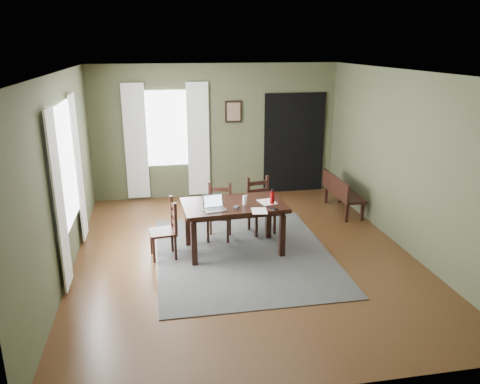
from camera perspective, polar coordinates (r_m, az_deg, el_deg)
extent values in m
cube|color=#492C16|center=(7.20, 0.43, -7.60)|extent=(5.00, 6.00, 0.01)
cube|color=#474C31|center=(9.63, -2.89, 7.38)|extent=(5.00, 0.02, 2.70)
cube|color=#474C31|center=(3.99, 8.57, -8.03)|extent=(5.00, 0.02, 2.70)
cube|color=#474C31|center=(6.75, -20.91, 1.73)|extent=(0.02, 6.00, 2.70)
cube|color=#474C31|center=(7.59, 19.37, 3.58)|extent=(0.02, 6.00, 2.70)
cube|color=white|center=(6.52, 0.49, 14.43)|extent=(5.00, 6.00, 0.02)
cube|color=#3B3B3B|center=(7.19, 0.43, -7.52)|extent=(2.60, 3.20, 0.01)
cube|color=black|center=(7.03, -0.78, -1.63)|extent=(1.57, 0.99, 0.06)
cube|color=black|center=(7.05, -0.77, -2.06)|extent=(1.40, 0.82, 0.05)
cube|color=black|center=(6.75, -5.62, -6.29)|extent=(0.09, 0.09, 0.65)
cube|color=black|center=(7.40, -6.38, -4.09)|extent=(0.09, 0.09, 0.65)
cube|color=black|center=(7.02, 5.16, -5.29)|extent=(0.09, 0.09, 0.65)
cube|color=black|center=(7.65, 3.50, -3.27)|extent=(0.09, 0.09, 0.65)
cube|color=black|center=(7.02, -9.41, -4.84)|extent=(0.43, 0.43, 0.04)
cube|color=black|center=(7.22, -10.75, -6.03)|extent=(0.04, 0.04, 0.38)
cube|color=black|center=(7.26, -8.28, -5.78)|extent=(0.04, 0.04, 0.38)
cube|color=black|center=(6.94, -10.44, -7.04)|extent=(0.04, 0.04, 0.38)
cube|color=black|center=(6.97, -7.85, -6.77)|extent=(0.04, 0.04, 0.38)
cube|color=black|center=(7.10, -8.30, -2.34)|extent=(0.05, 0.05, 0.48)
cube|color=black|center=(6.79, -7.85, -3.26)|extent=(0.05, 0.05, 0.48)
cube|color=black|center=(6.99, -8.03, -3.79)|extent=(0.06, 0.29, 0.06)
cube|color=black|center=(6.95, -8.08, -2.79)|extent=(0.06, 0.29, 0.06)
cube|color=black|center=(6.90, -8.13, -1.78)|extent=(0.06, 0.29, 0.06)
cube|color=black|center=(7.57, -2.57, -2.86)|extent=(0.48, 0.48, 0.04)
cube|color=black|center=(7.52, -3.91, -4.76)|extent=(0.05, 0.05, 0.38)
cube|color=black|center=(7.81, -3.57, -3.87)|extent=(0.05, 0.05, 0.38)
cube|color=black|center=(7.48, -1.48, -4.84)|extent=(0.05, 0.05, 0.38)
cube|color=black|center=(7.78, -1.24, -3.94)|extent=(0.05, 0.05, 0.38)
cube|color=black|center=(7.67, -3.69, -0.58)|extent=(0.05, 0.05, 0.49)
cube|color=black|center=(7.63, -1.18, -0.65)|extent=(0.05, 0.05, 0.49)
cube|color=black|center=(7.69, -2.42, -1.54)|extent=(0.29, 0.10, 0.07)
cube|color=black|center=(7.65, -2.44, -0.62)|extent=(0.29, 0.10, 0.07)
cube|color=black|center=(7.61, -2.45, 0.32)|extent=(0.29, 0.10, 0.07)
cube|color=black|center=(7.84, 2.67, -2.04)|extent=(0.47, 0.47, 0.04)
cube|color=black|center=(7.71, 2.00, -4.09)|extent=(0.04, 0.04, 0.40)
cube|color=black|center=(8.00, 1.11, -3.28)|extent=(0.04, 0.04, 0.40)
cube|color=black|center=(7.84, 4.22, -3.77)|extent=(0.04, 0.04, 0.40)
cube|color=black|center=(8.11, 3.26, -2.98)|extent=(0.04, 0.04, 0.40)
cube|color=black|center=(7.85, 1.01, 0.02)|extent=(0.05, 0.05, 0.50)
cube|color=black|center=(7.98, 3.33, 0.28)|extent=(0.05, 0.05, 0.50)
cube|color=black|center=(7.96, 2.17, -0.78)|extent=(0.30, 0.08, 0.07)
cube|color=black|center=(7.91, 2.18, 0.15)|extent=(0.30, 0.08, 0.07)
cube|color=black|center=(7.87, 2.19, 1.09)|extent=(0.30, 0.08, 0.07)
cube|color=black|center=(9.05, 12.55, -0.11)|extent=(0.40, 1.24, 0.05)
cube|color=black|center=(8.71, 14.69, -2.34)|extent=(0.05, 0.05, 0.34)
cube|color=black|center=(8.59, 12.87, -2.49)|extent=(0.05, 0.05, 0.34)
cube|color=black|center=(9.63, 12.10, -0.24)|extent=(0.05, 0.05, 0.34)
cube|color=black|center=(9.52, 10.43, -0.34)|extent=(0.05, 0.05, 0.34)
cube|color=black|center=(8.93, 11.58, 0.91)|extent=(0.04, 1.24, 0.30)
cube|color=#B7B7BC|center=(6.74, -3.03, -2.17)|extent=(0.34, 0.26, 0.02)
cube|color=#B7B7BC|center=(6.81, -3.32, -1.08)|extent=(0.31, 0.11, 0.20)
cube|color=silver|center=(6.80, -3.30, -1.10)|extent=(0.27, 0.08, 0.16)
cube|color=#3F3F42|center=(6.73, -3.01, -2.13)|extent=(0.27, 0.17, 0.00)
cube|color=#3F3F42|center=(6.80, -0.49, -1.89)|extent=(0.09, 0.12, 0.03)
cube|color=black|center=(6.81, 3.96, -1.96)|extent=(0.13, 0.18, 0.02)
cylinder|color=silver|center=(6.96, 0.58, -0.99)|extent=(0.08, 0.08, 0.14)
cylinder|color=#A20C10|center=(6.99, 3.95, -0.68)|extent=(0.07, 0.07, 0.20)
cylinder|color=black|center=(6.96, 3.97, 0.21)|extent=(0.04, 0.04, 0.03)
cube|color=white|center=(6.77, -3.43, -2.15)|extent=(0.25, 0.31, 0.00)
cube|color=white|center=(6.71, 2.36, -2.31)|extent=(0.25, 0.31, 0.00)
cube|color=white|center=(7.09, 3.32, -1.21)|extent=(0.28, 0.34, 0.00)
cube|color=white|center=(6.91, -20.48, 2.99)|extent=(0.01, 1.30, 1.70)
cube|color=white|center=(9.51, -8.92, 7.67)|extent=(1.00, 0.01, 1.50)
cube|color=silver|center=(6.19, -21.18, -1.13)|extent=(0.03, 0.48, 2.30)
cube|color=silver|center=(7.74, -19.09, 2.73)|extent=(0.03, 0.48, 2.30)
cube|color=silver|center=(9.53, -12.59, 5.95)|extent=(0.44, 0.03, 2.30)
cube|color=silver|center=(9.56, -5.11, 6.33)|extent=(0.44, 0.03, 2.30)
cube|color=black|center=(9.59, -0.80, 9.77)|extent=(0.34, 0.03, 0.44)
cube|color=brown|center=(9.57, -0.79, 9.76)|extent=(0.27, 0.01, 0.36)
cube|color=black|center=(10.00, 6.62, 5.92)|extent=(1.30, 0.03, 2.10)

